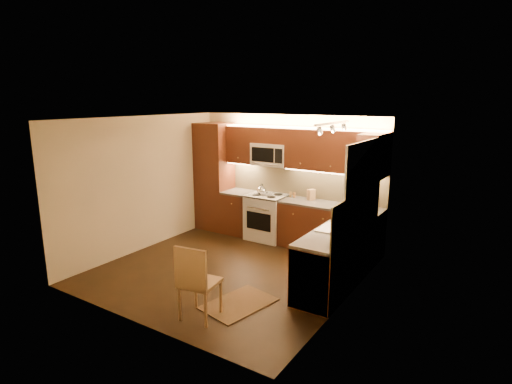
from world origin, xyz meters
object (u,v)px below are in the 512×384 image
Objects in this scene: microwave at (271,154)px; knife_block at (311,195)px; soap_bottle at (357,216)px; dining_chair at (200,281)px; sink at (342,222)px; toaster_oven at (359,200)px; kettle at (262,189)px; stove at (267,217)px.

knife_block is at bearing 2.43° from microwave.
dining_chair is at bearing -115.69° from soap_bottle.
toaster_oven is at bearing 97.47° from sink.
kettle is 1.00m from knife_block.
soap_bottle is at bearing 53.35° from dining_chair.
toaster_oven reaches higher than sink.
kettle is at bearing 99.08° from dining_chair.
toaster_oven is (-0.16, 1.24, 0.05)m from sink.
soap_bottle is 2.69m from dining_chair.
sink is (2.00, -1.26, -0.74)m from microwave.
knife_block is at bearing 81.40° from dining_chair.
sink is at bearing -85.23° from toaster_oven.
dining_chair is at bearing -68.20° from knife_block.
stove is at bearing 162.07° from soap_bottle.
sink is at bearing -106.80° from soap_bottle.
kettle reaches higher than soap_bottle.
sink reaches higher than dining_chair.
stove is 2.35m from sink.
kettle is 0.22× the size of dining_chair.
dining_chair is (-1.25, -2.33, -0.49)m from soap_bottle.
sink is at bearing -27.14° from knife_block.
sink is at bearing -29.36° from stove.
soap_bottle reaches higher than stove.
soap_bottle is at bearing -20.48° from stove.
knife_block is at bearing 11.11° from stove.
sink is at bearing -32.21° from microwave.
sink is 3.79× the size of kettle.
stove is 4.60× the size of soap_bottle.
stove is 1.27m from microwave.
toaster_oven is (1.84, 0.12, 0.57)m from stove.
kettle is 0.54× the size of toaster_oven.
sink is 4.21× the size of knife_block.
dining_chair is at bearing -109.38° from toaster_oven.
kettle is (-0.10, -0.20, -0.69)m from microwave.
kettle is 1.11× the size of knife_block.
stove is 1.93m from toaster_oven.
soap_bottle is at bearing -75.54° from toaster_oven.
microwave is 0.74× the size of dining_chair.
soap_bottle is (2.12, -0.79, 0.54)m from stove.
kettle is at bearing -116.25° from microwave.
kettle is 1.13× the size of soap_bottle.
soap_bottle is (2.21, -0.73, -0.03)m from kettle.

